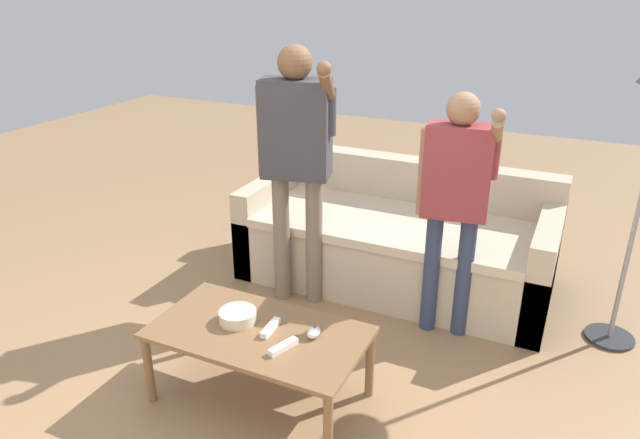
# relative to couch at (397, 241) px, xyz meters

# --- Properties ---
(ground_plane) EXTENTS (12.00, 12.00, 0.00)m
(ground_plane) POSITION_rel_couch_xyz_m (-0.16, -1.36, -0.29)
(ground_plane) COLOR #93704C
(couch) EXTENTS (2.08, 0.96, 0.79)m
(couch) POSITION_rel_couch_xyz_m (0.00, 0.00, 0.00)
(couch) COLOR #B7A88E
(couch) RESTS_ON ground
(coffee_table) EXTENTS (1.05, 0.58, 0.40)m
(coffee_table) POSITION_rel_couch_xyz_m (-0.22, -1.52, 0.07)
(coffee_table) COLOR brown
(coffee_table) RESTS_ON ground
(snack_bowl) EXTENTS (0.19, 0.19, 0.06)m
(snack_bowl) POSITION_rel_couch_xyz_m (-0.35, -1.49, 0.15)
(snack_bowl) COLOR beige
(snack_bowl) RESTS_ON coffee_table
(game_remote_nunchuk) EXTENTS (0.06, 0.09, 0.05)m
(game_remote_nunchuk) POSITION_rel_couch_xyz_m (0.05, -1.45, 0.14)
(game_remote_nunchuk) COLOR white
(game_remote_nunchuk) RESTS_ON coffee_table
(player_right) EXTENTS (0.45, 0.28, 1.45)m
(player_right) POSITION_rel_couch_xyz_m (0.47, -0.51, 0.62)
(player_right) COLOR #2D3856
(player_right) RESTS_ON ground
(player_left) EXTENTS (0.52, 0.32, 1.65)m
(player_left) POSITION_rel_couch_xyz_m (-0.50, -0.55, 0.75)
(player_left) COLOR #756656
(player_left) RESTS_ON ground
(game_remote_wand_near) EXTENTS (0.09, 0.16, 0.03)m
(game_remote_wand_near) POSITION_rel_couch_xyz_m (-0.03, -1.60, 0.13)
(game_remote_wand_near) COLOR white
(game_remote_wand_near) RESTS_ON coffee_table
(game_remote_wand_far) EXTENTS (0.04, 0.16, 0.03)m
(game_remote_wand_far) POSITION_rel_couch_xyz_m (-0.16, -1.49, 0.13)
(game_remote_wand_far) COLOR white
(game_remote_wand_far) RESTS_ON coffee_table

